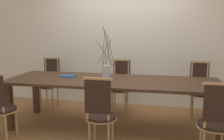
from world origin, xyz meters
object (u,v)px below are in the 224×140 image
(dining_table, at_px, (112,85))
(chair_near_center, at_px, (215,120))
(chair_far_center, at_px, (200,88))
(vase_centerpiece, at_px, (106,71))
(book_stack, at_px, (68,76))

(dining_table, relative_size, chair_near_center, 3.31)
(chair_far_center, xyz_separation_m, vase_centerpiece, (-1.45, -0.76, 0.37))
(dining_table, distance_m, chair_near_center, 1.55)
(dining_table, bearing_deg, chair_far_center, 29.38)
(vase_centerpiece, bearing_deg, dining_table, -2.65)
(chair_near_center, distance_m, book_stack, 2.28)
(dining_table, distance_m, chair_far_center, 1.58)
(chair_far_center, relative_size, vase_centerpiece, 1.21)
(dining_table, relative_size, chair_far_center, 3.31)
(chair_far_center, bearing_deg, dining_table, 29.38)
(chair_near_center, relative_size, book_stack, 4.20)
(dining_table, height_order, vase_centerpiece, vase_centerpiece)
(dining_table, bearing_deg, book_stack, 171.01)
(chair_far_center, height_order, vase_centerpiece, vase_centerpiece)
(vase_centerpiece, relative_size, book_stack, 3.47)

